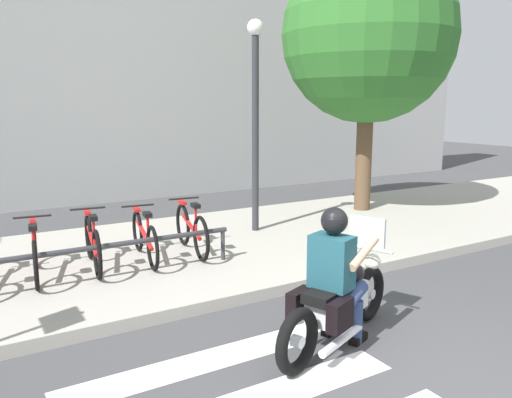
# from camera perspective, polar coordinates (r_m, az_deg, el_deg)

# --- Properties ---
(sidewalk) EXTENTS (24.00, 4.40, 0.15)m
(sidewalk) POSITION_cam_1_polar(r_m,az_deg,el_deg) (8.29, -6.07, -5.64)
(sidewalk) COLOR #A8A399
(sidewalk) RESTS_ON ground
(crosswalk_stripe_4) EXTENTS (2.80, 0.40, 0.01)m
(crosswalk_stripe_4) POSITION_cam_1_polar(r_m,az_deg,el_deg) (5.05, -5.59, -17.60)
(crosswalk_stripe_4) COLOR white
(crosswalk_stripe_4) RESTS_ON ground
(motorcycle) EXTENTS (1.98, 0.96, 1.21)m
(motorcycle) POSITION_cam_1_polar(r_m,az_deg,el_deg) (5.24, 9.26, -11.19)
(motorcycle) COLOR black
(motorcycle) RESTS_ON ground
(rider) EXTENTS (0.75, 0.68, 1.43)m
(rider) POSITION_cam_1_polar(r_m,az_deg,el_deg) (5.05, 8.92, -7.63)
(rider) COLOR #1E4C59
(rider) RESTS_ON ground
(bicycle_1) EXTENTS (0.48, 1.63, 0.76)m
(bicycle_1) POSITION_cam_1_polar(r_m,az_deg,el_deg) (7.22, -23.54, -5.47)
(bicycle_1) COLOR black
(bicycle_1) RESTS_ON sidewalk
(bicycle_2) EXTENTS (0.48, 1.64, 0.80)m
(bicycle_2) POSITION_cam_1_polar(r_m,az_deg,el_deg) (7.33, -17.85, -4.74)
(bicycle_2) COLOR black
(bicycle_2) RESTS_ON sidewalk
(bicycle_3) EXTENTS (0.48, 1.66, 0.76)m
(bicycle_3) POSITION_cam_1_polar(r_m,az_deg,el_deg) (7.52, -12.40, -4.19)
(bicycle_3) COLOR black
(bicycle_3) RESTS_ON sidewalk
(bicycle_4) EXTENTS (0.48, 1.61, 0.80)m
(bicycle_4) POSITION_cam_1_polar(r_m,az_deg,el_deg) (7.77, -7.26, -3.42)
(bicycle_4) COLOR black
(bicycle_4) RESTS_ON sidewalk
(bike_rack) EXTENTS (3.54, 0.07, 0.49)m
(bike_rack) POSITION_cam_1_polar(r_m,az_deg,el_deg) (6.80, -16.80, -5.41)
(bike_rack) COLOR #333338
(bike_rack) RESTS_ON sidewalk
(street_lamp) EXTENTS (0.28, 0.28, 3.79)m
(street_lamp) POSITION_cam_1_polar(r_m,az_deg,el_deg) (8.90, -0.07, 10.27)
(street_lamp) COLOR #2D2D33
(street_lamp) RESTS_ON ground
(tree_near_rack) EXTENTS (3.54, 3.54, 5.53)m
(tree_near_rack) POSITION_cam_1_polar(r_m,az_deg,el_deg) (11.06, 12.51, 17.40)
(tree_near_rack) COLOR brown
(tree_near_rack) RESTS_ON ground
(building_backdrop) EXTENTS (24.00, 1.20, 7.79)m
(building_backdrop) POSITION_cam_1_polar(r_m,az_deg,el_deg) (13.44, -17.16, 16.60)
(building_backdrop) COLOR #A7A7A7
(building_backdrop) RESTS_ON ground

